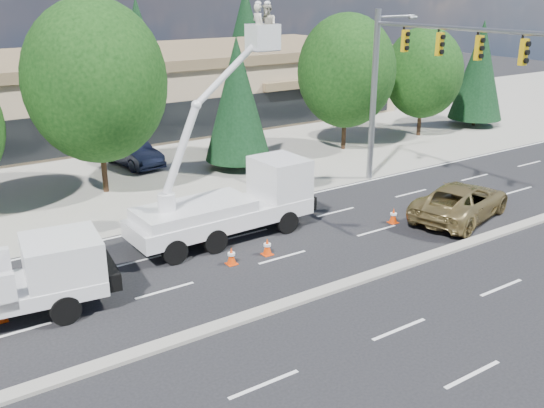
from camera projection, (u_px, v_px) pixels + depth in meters
ground at (334, 289)px, 21.30m from camera, size 140.00×140.00×0.00m
concrete_apron at (126, 161)px, 36.97m from camera, size 140.00×22.00×0.01m
road_median at (334, 288)px, 21.28m from camera, size 120.00×0.55×0.12m
strip_mall at (73, 93)px, 43.83m from camera, size 50.40×15.40×5.50m
tree_front_d at (96, 82)px, 29.57m from camera, size 6.99×6.99×9.70m
tree_front_e at (237, 99)px, 34.30m from camera, size 3.83×3.83×7.56m
tree_front_f at (346, 71)px, 38.14m from camera, size 6.21×6.21×8.62m
tree_front_g at (423, 73)px, 41.99m from camera, size 5.46×5.46×7.57m
tree_front_h at (479, 70)px, 45.20m from camera, size 3.97×3.97×7.82m
tree_back_c at (138, 44)px, 57.76m from camera, size 4.68×4.68×9.22m
tree_back_d at (246, 33)px, 63.83m from camera, size 5.22×5.22×10.29m
signal_mast at (405, 72)px, 30.01m from camera, size 2.76×10.16×9.00m
utility_pickup at (14, 289)px, 19.15m from camera, size 6.71×3.16×2.48m
bucket_truck at (236, 190)px, 25.35m from camera, size 8.02×2.79×9.52m
traffic_cone_a at (0, 311)px, 19.16m from camera, size 0.40×0.40×0.70m
traffic_cone_b at (231, 256)px, 23.13m from camera, size 0.40×0.40×0.70m
traffic_cone_c at (267, 247)px, 23.96m from camera, size 0.40×0.40×0.70m
traffic_cone_d at (393, 216)px, 27.21m from camera, size 0.40×0.40×0.70m
minivan at (461, 201)px, 27.59m from camera, size 6.44×4.24×1.64m
parked_car_east at (132, 152)px, 35.89m from camera, size 2.39×5.11×1.62m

